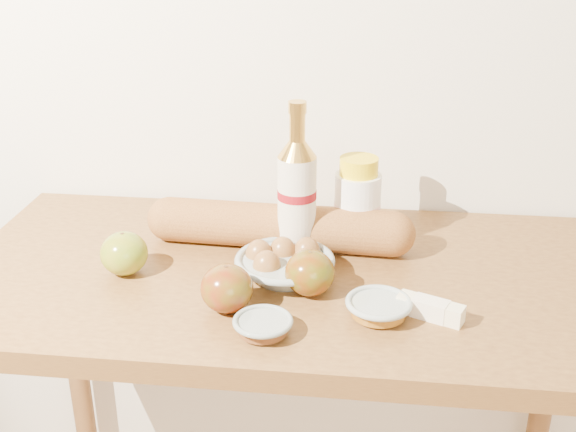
{
  "coord_description": "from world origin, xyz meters",
  "views": [
    {
      "loc": [
        0.13,
        0.05,
        1.51
      ],
      "look_at": [
        0.0,
        1.15,
        1.02
      ],
      "focal_mm": 45.0,
      "sensor_mm": 36.0,
      "label": 1
    }
  ],
  "objects_px": {
    "bourbon_bottle": "(297,195)",
    "baguette": "(279,226)",
    "table": "(290,329)",
    "egg_bowl": "(285,264)",
    "cream_bottle": "(357,205)"
  },
  "relations": [
    {
      "from": "table",
      "to": "bourbon_bottle",
      "type": "xyz_separation_m",
      "value": [
        0.0,
        0.07,
        0.24
      ]
    },
    {
      "from": "cream_bottle",
      "to": "egg_bowl",
      "type": "distance_m",
      "value": 0.2
    },
    {
      "from": "bourbon_bottle",
      "to": "table",
      "type": "bearing_deg",
      "value": -89.57
    },
    {
      "from": "table",
      "to": "baguette",
      "type": "distance_m",
      "value": 0.19
    },
    {
      "from": "bourbon_bottle",
      "to": "baguette",
      "type": "height_order",
      "value": "bourbon_bottle"
    },
    {
      "from": "bourbon_bottle",
      "to": "cream_bottle",
      "type": "xyz_separation_m",
      "value": [
        0.11,
        0.06,
        -0.04
      ]
    },
    {
      "from": "cream_bottle",
      "to": "table",
      "type": "bearing_deg",
      "value": -116.31
    },
    {
      "from": "table",
      "to": "egg_bowl",
      "type": "bearing_deg",
      "value": -106.73
    },
    {
      "from": "cream_bottle",
      "to": "baguette",
      "type": "bearing_deg",
      "value": -151.52
    },
    {
      "from": "baguette",
      "to": "bourbon_bottle",
      "type": "bearing_deg",
      "value": -29.47
    },
    {
      "from": "cream_bottle",
      "to": "egg_bowl",
      "type": "xyz_separation_m",
      "value": [
        -0.12,
        -0.15,
        -0.06
      ]
    },
    {
      "from": "table",
      "to": "bourbon_bottle",
      "type": "bearing_deg",
      "value": 86.26
    },
    {
      "from": "egg_bowl",
      "to": "cream_bottle",
      "type": "bearing_deg",
      "value": 50.92
    },
    {
      "from": "bourbon_bottle",
      "to": "baguette",
      "type": "distance_m",
      "value": 0.09
    },
    {
      "from": "bourbon_bottle",
      "to": "cream_bottle",
      "type": "height_order",
      "value": "bourbon_bottle"
    }
  ]
}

